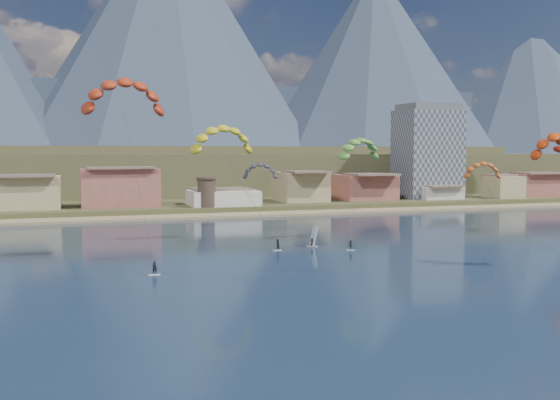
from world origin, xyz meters
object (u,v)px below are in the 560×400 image
object	(u,v)px
watchtower	(207,192)
windsurfer	(313,240)
kitesurfer_yellow	(222,135)
apartment_tower	(428,152)
kitesurfer_red	(124,91)
kitesurfer_green	(359,146)

from	to	relation	value
watchtower	windsurfer	world-z (taller)	watchtower
kitesurfer_yellow	windsurfer	world-z (taller)	kitesurfer_yellow
windsurfer	kitesurfer_yellow	bearing A→B (deg)	141.04
apartment_tower	watchtower	size ratio (longest dim) A/B	3.72
kitesurfer_red	kitesurfer_yellow	world-z (taller)	kitesurfer_red
watchtower	kitesurfer_yellow	world-z (taller)	kitesurfer_yellow
apartment_tower	kitesurfer_red	xyz separation A→B (m)	(-108.28, -87.60, 9.43)
apartment_tower	windsurfer	distance (m)	111.51
watchtower	kitesurfer_yellow	size ratio (longest dim) A/B	0.33
apartment_tower	kitesurfer_yellow	xyz separation A→B (m)	(-88.30, -70.19, 3.06)
kitesurfer_yellow	kitesurfer_green	xyz separation A→B (m)	(26.20, -6.50, -2.10)
kitesurfer_red	kitesurfer_green	size ratio (longest dim) A/B	1.37
apartment_tower	kitesurfer_yellow	distance (m)	112.84
apartment_tower	watchtower	xyz separation A→B (m)	(-80.00, -14.00, -11.45)
apartment_tower	windsurfer	world-z (taller)	apartment_tower
kitesurfer_red	kitesurfer_green	bearing A→B (deg)	13.30
apartment_tower	kitesurfer_red	size ratio (longest dim) A/B	1.02
kitesurfer_red	kitesurfer_green	world-z (taller)	kitesurfer_red
kitesurfer_red	kitesurfer_yellow	xyz separation A→B (m)	(19.97, 17.41, -6.37)
apartment_tower	kitesurfer_green	distance (m)	98.68
apartment_tower	kitesurfer_green	world-z (taller)	apartment_tower
windsurfer	kitesurfer_red	bearing A→B (deg)	-170.49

